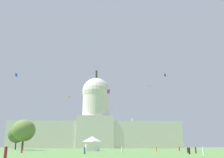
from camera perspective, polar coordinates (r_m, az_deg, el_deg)
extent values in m
cube|color=beige|center=(219.27, -13.55, -12.44)|extent=(72.00, 21.48, 22.03)
cube|color=beige|center=(217.04, 5.91, -12.75)|extent=(72.00, 21.48, 22.03)
cube|color=beige|center=(215.27, -3.86, -12.21)|extent=(30.85, 23.62, 26.27)
cylinder|color=beige|center=(217.92, -3.75, -5.83)|extent=(23.16, 23.16, 22.27)
sphere|color=beige|center=(220.02, -3.70, -2.97)|extent=(24.60, 24.60, 24.60)
cylinder|color=#2D3833|center=(223.97, -3.63, 1.02)|extent=(1.80, 1.80, 7.30)
cube|color=white|center=(91.96, -4.64, -15.55)|extent=(5.52, 6.98, 2.31)
pyramid|color=white|center=(91.99, -4.60, -13.67)|extent=(5.80, 7.33, 1.87)
cylinder|color=#42301E|center=(140.18, -21.40, -13.93)|extent=(0.63, 0.63, 5.04)
ellipsoid|color=#4C6633|center=(140.31, -21.20, -11.83)|extent=(8.69, 9.48, 8.77)
cylinder|color=brown|center=(107.76, -20.00, -13.89)|extent=(0.84, 0.84, 5.23)
ellipsoid|color=olive|center=(107.93, -19.74, -11.13)|extent=(9.96, 10.33, 8.67)
cylinder|color=red|center=(68.17, -20.18, -15.22)|extent=(0.61, 0.61, 1.31)
sphere|color=brown|center=(68.16, -20.12, -14.58)|extent=(0.29, 0.29, 0.22)
cylinder|color=silver|center=(73.41, 2.32, -15.98)|extent=(0.53, 0.53, 1.48)
sphere|color=beige|center=(73.41, 2.31, -15.31)|extent=(0.32, 0.32, 0.23)
cylinder|color=silver|center=(50.36, 20.41, -15.48)|extent=(0.37, 0.37, 1.32)
sphere|color=tan|center=(50.35, 20.32, -14.59)|extent=(0.29, 0.29, 0.26)
cylinder|color=red|center=(94.40, 15.31, -15.34)|extent=(0.66, 0.66, 1.43)
sphere|color=beige|center=(94.39, 15.28, -14.84)|extent=(0.31, 0.31, 0.22)
cylinder|color=black|center=(68.90, 17.14, -15.47)|extent=(0.53, 0.53, 1.28)
sphere|color=#A37556|center=(68.89, 17.09, -14.84)|extent=(0.34, 0.34, 0.24)
cylinder|color=#3D5684|center=(55.47, -6.35, -16.19)|extent=(0.46, 0.46, 1.34)
sphere|color=brown|center=(55.46, -6.33, -15.36)|extent=(0.30, 0.30, 0.26)
cylinder|color=maroon|center=(63.10, 18.80, -15.37)|extent=(0.45, 0.45, 1.38)
sphere|color=brown|center=(63.10, 18.74, -14.65)|extent=(0.27, 0.27, 0.20)
cylinder|color=maroon|center=(38.93, -23.41, -15.34)|extent=(0.54, 0.54, 1.55)
sphere|color=beige|center=(38.92, -23.27, -14.04)|extent=(0.27, 0.27, 0.22)
cylinder|color=orange|center=(87.47, 10.21, -15.70)|extent=(0.47, 0.47, 1.34)
sphere|color=tan|center=(87.47, 10.19, -15.19)|extent=(0.25, 0.25, 0.21)
cylinder|color=black|center=(57.49, 17.45, -15.59)|extent=(0.49, 0.49, 1.32)
sphere|color=#A37556|center=(57.48, 17.39, -14.80)|extent=(0.33, 0.33, 0.25)
cube|color=blue|center=(108.60, -21.27, 0.88)|extent=(0.70, 1.16, 1.56)
cube|color=purple|center=(87.55, -0.83, -2.90)|extent=(1.02, 0.55, 1.50)
cube|color=#33BCDB|center=(149.15, 6.03, -12.64)|extent=(0.75, 1.01, 0.99)
cylinder|color=#8CD133|center=(149.08, 6.09, -13.43)|extent=(0.42, 0.46, 3.11)
cube|color=orange|center=(197.20, -9.94, -4.17)|extent=(1.35, 1.38, 0.63)
cube|color=orange|center=(197.34, -9.93, -3.96)|extent=(1.35, 1.38, 0.63)
pyramid|color=#8CD133|center=(175.14, -7.81, 2.45)|extent=(0.95, 1.18, 0.26)
cube|color=black|center=(150.27, 12.17, 0.88)|extent=(1.03, 0.30, 1.59)
cylinder|color=pink|center=(149.87, 12.27, 0.28)|extent=(0.26, 0.15, 1.80)
pyramid|color=pink|center=(146.96, 8.51, -1.82)|extent=(1.63, 1.47, 0.31)
cube|color=white|center=(112.59, 4.61, -9.49)|extent=(1.10, 1.10, 0.44)
cube|color=white|center=(112.66, 4.60, -9.18)|extent=(1.10, 1.10, 0.44)
cylinder|color=white|center=(112.48, 4.70, -10.20)|extent=(0.38, 0.09, 2.36)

